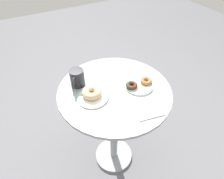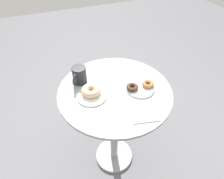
# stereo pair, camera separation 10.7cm
# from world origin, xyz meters

# --- Properties ---
(ground_plane) EXTENTS (7.00, 7.00, 0.02)m
(ground_plane) POSITION_xyz_m (0.00, 0.00, -0.01)
(ground_plane) COLOR slate
(cafe_table) EXTENTS (0.66, 0.66, 0.77)m
(cafe_table) POSITION_xyz_m (0.00, 0.00, 0.55)
(cafe_table) COLOR #999EA3
(cafe_table) RESTS_ON ground
(plate_left) EXTENTS (0.17, 0.17, 0.01)m
(plate_left) POSITION_xyz_m (-0.14, 0.00, 0.77)
(plate_left) COLOR white
(plate_left) RESTS_ON cafe_table
(plate_right) EXTENTS (0.17, 0.17, 0.01)m
(plate_right) POSITION_xyz_m (0.14, -0.05, 0.77)
(plate_right) COLOR white
(plate_right) RESTS_ON cafe_table
(donut_glazed) EXTENTS (0.15, 0.15, 0.04)m
(donut_glazed) POSITION_xyz_m (-0.14, 0.01, 0.80)
(donut_glazed) COLOR #E0B789
(donut_glazed) RESTS_ON plate_left
(donut_cinnamon) EXTENTS (0.07, 0.07, 0.02)m
(donut_cinnamon) POSITION_xyz_m (0.18, -0.05, 0.79)
(donut_cinnamon) COLOR #A36B3D
(donut_cinnamon) RESTS_ON plate_right
(donut_chocolate) EXTENTS (0.09, 0.09, 0.02)m
(donut_chocolate) POSITION_xyz_m (0.09, -0.04, 0.79)
(donut_chocolate) COLOR #422819
(donut_chocolate) RESTS_ON plate_right
(paper_napkin) EXTENTS (0.16, 0.15, 0.01)m
(paper_napkin) POSITION_xyz_m (0.07, -0.21, 0.77)
(paper_napkin) COLOR white
(paper_napkin) RESTS_ON cafe_table
(coffee_mug) EXTENTS (0.10, 0.11, 0.10)m
(coffee_mug) POSITION_xyz_m (-0.17, 0.14, 0.82)
(coffee_mug) COLOR #28282D
(coffee_mug) RESTS_ON cafe_table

